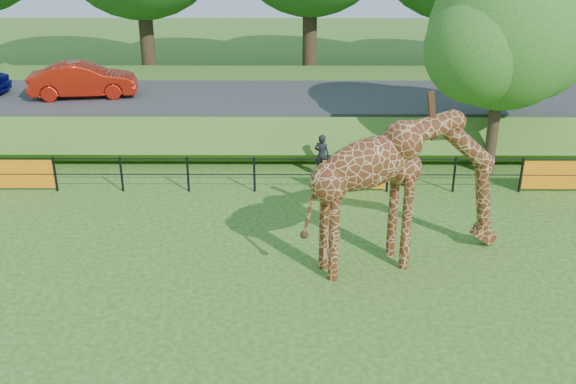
% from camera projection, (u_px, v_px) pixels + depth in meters
% --- Properties ---
extents(ground, '(90.00, 90.00, 0.00)m').
position_uv_depth(ground, '(232.00, 357.00, 12.09)').
color(ground, '#2C5415').
rests_on(ground, ground).
extents(giraffe, '(5.18, 2.59, 3.68)m').
position_uv_depth(giraffe, '(408.00, 190.00, 14.81)').
color(giraffe, '#522611').
rests_on(giraffe, ground).
extents(perimeter_fence, '(28.07, 0.10, 1.10)m').
position_uv_depth(perimeter_fence, '(254.00, 175.00, 19.23)').
color(perimeter_fence, black).
rests_on(perimeter_fence, ground).
extents(embankment, '(40.00, 9.00, 1.30)m').
position_uv_depth(embankment, '(264.00, 105.00, 26.09)').
color(embankment, '#2C5415').
rests_on(embankment, ground).
extents(road, '(40.00, 5.00, 0.12)m').
position_uv_depth(road, '(262.00, 97.00, 24.43)').
color(road, '#2F3032').
rests_on(road, embankment).
extents(car_red, '(4.05, 1.95, 1.28)m').
position_uv_depth(car_red, '(83.00, 80.00, 23.98)').
color(car_red, '#B51A0C').
rests_on(car_red, road).
extents(visitor, '(0.59, 0.50, 1.38)m').
position_uv_depth(visitor, '(322.00, 155.00, 20.38)').
color(visitor, black).
rests_on(visitor, ground).
extents(tree_east, '(5.40, 4.71, 6.76)m').
position_uv_depth(tree_east, '(507.00, 40.00, 19.23)').
color(tree_east, black).
rests_on(tree_east, ground).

